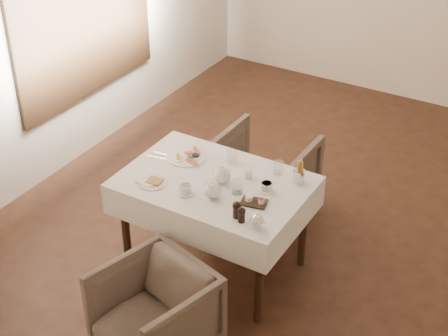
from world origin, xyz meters
The scene contains 20 objects.
table centered at (-0.34, -0.95, 0.64)m, with size 1.28×0.88×0.75m.
armchair_near centered at (-0.25, -1.83, 0.30)m, with size 0.64×0.66×0.60m, color #4E4239.
armchair_far centered at (-0.36, -0.18, 0.34)m, with size 0.74×0.76×0.69m, color #4E4239.
breakfast_plate centered at (-0.67, -0.79, 0.76)m, with size 0.28×0.28×0.04m.
side_plate centered at (-0.69, -1.20, 0.76)m, with size 0.20×0.20×0.02m.
teapot_centre centered at (-0.28, -0.94, 0.82)m, with size 0.16×0.13×0.13m, color white, non-canonical shape.
teapot_front centered at (-0.24, -1.13, 0.82)m, with size 0.16×0.12×0.13m, color white, non-canonical shape.
creamer centered at (-0.16, -0.80, 0.79)m, with size 0.06×0.06×0.07m, color white.
teacup_near centered at (-0.43, -1.18, 0.78)m, with size 0.13×0.13×0.06m.
teacup_far centered at (0.03, -0.88, 0.78)m, with size 0.12×0.12×0.06m.
glass_left centered at (-0.36, -0.68, 0.80)m, with size 0.07×0.07×0.10m, color silver.
glass_mid centered at (-0.13, -1.00, 0.81)m, with size 0.07×0.07×0.10m, color silver.
glass_right centered at (0.00, -0.65, 0.80)m, with size 0.07×0.07×0.10m, color silver.
condiment_board centered at (0.02, -1.05, 0.77)m, with size 0.19×0.15×0.04m.
pepper_mill_left centered at (0.00, -1.24, 0.81)m, with size 0.06×0.06×0.12m, color black, non-canonical shape.
pepper_mill_right centered at (0.05, -1.27, 0.81)m, with size 0.05×0.05×0.11m, color black, non-canonical shape.
silver_pot centered at (0.16, -1.27, 0.81)m, with size 0.11×0.09×0.11m, color white, non-canonical shape.
fries_cup centered at (0.17, -0.68, 0.83)m, with size 0.08×0.08×0.17m.
cutlery_fork centered at (-0.82, -0.84, 0.76)m, with size 0.02×0.19×0.00m, color silver.
cutlery_knife centered at (-0.84, -0.90, 0.76)m, with size 0.02×0.19×0.00m, color silver.
Camera 1 is at (1.72, -4.30, 3.35)m, focal length 55.00 mm.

